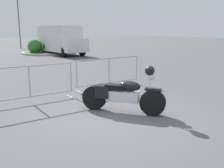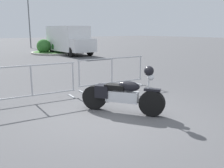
{
  "view_description": "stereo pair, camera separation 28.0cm",
  "coord_description": "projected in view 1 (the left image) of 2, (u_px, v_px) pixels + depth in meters",
  "views": [
    {
      "loc": [
        -3.65,
        -4.24,
        2.01
      ],
      "look_at": [
        0.43,
        0.49,
        0.65
      ],
      "focal_mm": 40.0,
      "sensor_mm": 36.0,
      "label": 1
    },
    {
      "loc": [
        -3.43,
        -4.42,
        2.01
      ],
      "look_at": [
        0.43,
        0.49,
        0.65
      ],
      "focal_mm": 40.0,
      "sensor_mm": 36.0,
      "label": 2
    }
  ],
  "objects": [
    {
      "name": "ground_plane",
      "position": [
        112.0,
        117.0,
        5.89
      ],
      "size": [
        120.0,
        120.0,
        0.0
      ],
      "primitive_type": "plane",
      "color": "#4C4C4F"
    },
    {
      "name": "motorcycle",
      "position": [
        123.0,
        94.0,
        6.13
      ],
      "size": [
        1.24,
        1.89,
        1.19
      ],
      "rotation": [
        0.0,
        0.0,
        -1.03
      ],
      "color": "black",
      "rests_on": "ground"
    },
    {
      "name": "crowd_barrier_near",
      "position": [
        30.0,
        84.0,
        6.85
      ],
      "size": [
        2.56,
        0.74,
        1.07
      ],
      "rotation": [
        0.0,
        0.0,
        -0.13
      ],
      "color": "#9EA0A5",
      "rests_on": "ground"
    },
    {
      "name": "crowd_barrier_far",
      "position": [
        109.0,
        72.0,
        8.66
      ],
      "size": [
        2.56,
        0.74,
        1.07
      ],
      "rotation": [
        0.0,
        0.0,
        -0.13
      ],
      "color": "#9EA0A5",
      "rests_on": "ground"
    },
    {
      "name": "delivery_van",
      "position": [
        61.0,
        39.0,
        20.35
      ],
      "size": [
        2.06,
        5.03,
        2.31
      ],
      "rotation": [
        0.0,
        0.0,
        -1.58
      ],
      "color": "white",
      "rests_on": "ground"
    },
    {
      "name": "planter_island",
      "position": [
        46.0,
        49.0,
        21.31
      ],
      "size": [
        4.47,
        4.47,
        1.23
      ],
      "color": "#ADA89E",
      "rests_on": "ground"
    },
    {
      "name": "street_lamp",
      "position": [
        18.0,
        14.0,
        26.74
      ],
      "size": [
        0.36,
        0.7,
        5.68
      ],
      "color": "#595B60",
      "rests_on": "ground"
    }
  ]
}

